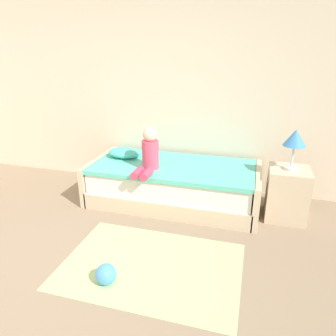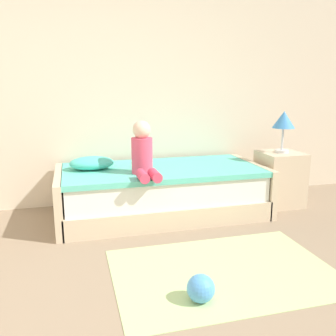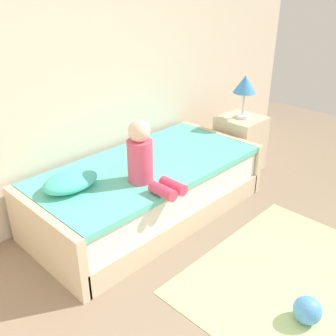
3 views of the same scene
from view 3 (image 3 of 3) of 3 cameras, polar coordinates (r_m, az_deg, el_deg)
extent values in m
cube|color=beige|center=(3.15, -20.73, 15.82)|extent=(7.20, 0.10, 2.90)
cube|color=beige|center=(3.51, -2.94, -5.32)|extent=(2.00, 1.00, 0.20)
cube|color=white|center=(3.39, -3.03, -2.09)|extent=(1.94, 0.94, 0.25)
cube|color=#59C6B2|center=(3.32, -3.09, 0.18)|extent=(1.98, 0.98, 0.05)
cube|color=beige|center=(2.95, -17.86, -10.08)|extent=(0.07, 1.00, 0.50)
cube|color=beige|center=(4.11, 7.45, 1.88)|extent=(0.07, 1.00, 0.50)
cube|color=beige|center=(4.32, 10.60, 3.61)|extent=(0.44, 0.44, 0.60)
cylinder|color=silver|center=(4.21, 10.95, 7.57)|extent=(0.15, 0.15, 0.03)
cylinder|color=silver|center=(4.17, 11.11, 9.32)|extent=(0.02, 0.02, 0.24)
cone|color=#3F8CD8|center=(4.11, 11.37, 12.11)|extent=(0.24, 0.24, 0.18)
cylinder|color=#E04C6B|center=(2.98, -4.15, 1.03)|extent=(0.20, 0.20, 0.34)
sphere|color=beige|center=(2.88, -4.31, 5.47)|extent=(0.17, 0.17, 0.17)
cylinder|color=#D83F60|center=(2.81, -0.80, -3.46)|extent=(0.09, 0.22, 0.09)
cylinder|color=#D83F60|center=(2.87, 0.75, -2.67)|extent=(0.09, 0.22, 0.09)
ellipsoid|color=#4CCCBC|center=(2.99, -14.25, -1.91)|extent=(0.44, 0.30, 0.13)
sphere|color=#4C99E5|center=(2.69, 19.98, -19.21)|extent=(0.18, 0.18, 0.18)
cube|color=#B2D189|center=(3.03, 16.84, -14.73)|extent=(1.60, 1.10, 0.01)
camera|label=1|loc=(3.18, 68.95, 7.90)|focal=32.98mm
camera|label=2|loc=(1.85, 84.61, -19.19)|focal=39.09mm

